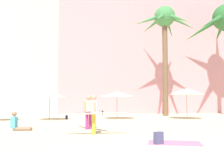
# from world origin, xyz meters

# --- Properties ---
(ground) EXTENTS (120.00, 120.00, 0.00)m
(ground) POSITION_xyz_m (0.00, 0.00, 0.00)
(ground) COLOR beige
(hotel_pink) EXTENTS (19.55, 11.25, 13.63)m
(hotel_pink) POSITION_xyz_m (5.78, 26.17, 6.82)
(hotel_pink) COLOR pink
(hotel_pink) RESTS_ON ground
(hotel_tower_gray) EXTENTS (14.78, 10.58, 30.39)m
(hotel_tower_gray) POSITION_xyz_m (-4.81, 32.99, 15.19)
(hotel_tower_gray) COLOR #BCB7AD
(hotel_tower_gray) RESTS_ON ground
(palm_tree_left) EXTENTS (6.25, 5.79, 10.34)m
(palm_tree_left) POSITION_xyz_m (5.99, 16.92, 8.40)
(palm_tree_left) COLOR brown
(palm_tree_left) RESTS_ON ground
(cafe_umbrella_0) EXTENTS (2.60, 2.60, 2.11)m
(cafe_umbrella_0) POSITION_xyz_m (0.84, 13.82, 1.92)
(cafe_umbrella_0) COLOR gray
(cafe_umbrella_0) RESTS_ON ground
(cafe_umbrella_1) EXTENTS (2.41, 2.41, 2.12)m
(cafe_umbrella_1) POSITION_xyz_m (-4.23, 13.61, 1.90)
(cafe_umbrella_1) COLOR gray
(cafe_umbrella_1) RESTS_ON ground
(cafe_umbrella_2) EXTENTS (2.69, 2.69, 2.35)m
(cafe_umbrella_2) POSITION_xyz_m (6.15, 12.92, 2.12)
(cafe_umbrella_2) COLOR gray
(cafe_umbrella_2) RESTS_ON ground
(beach_towel) EXTENTS (2.03, 1.58, 0.01)m
(beach_towel) POSITION_xyz_m (0.83, 2.81, 0.01)
(beach_towel) COLOR #EF6684
(beach_towel) RESTS_ON ground
(backpack) EXTENTS (0.34, 0.32, 0.42)m
(backpack) POSITION_xyz_m (0.20, 2.65, 0.20)
(backpack) COLOR #424369
(backpack) RESTS_ON ground
(person_near_right) EXTENTS (1.66, 2.90, 1.71)m
(person_near_right) POSITION_xyz_m (-1.79, 7.26, 0.92)
(person_near_right) COLOR #B7337F
(person_near_right) RESTS_ON ground
(person_far_right) EXTENTS (1.00, 0.51, 0.92)m
(person_far_right) POSITION_xyz_m (-5.23, 7.46, 0.32)
(person_far_right) COLOR #936B51
(person_far_right) RESTS_ON ground
(person_mid_center) EXTENTS (2.93, 0.83, 1.70)m
(person_mid_center) POSITION_xyz_m (-1.70, 5.39, 0.92)
(person_mid_center) COLOR gold
(person_mid_center) RESTS_ON ground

